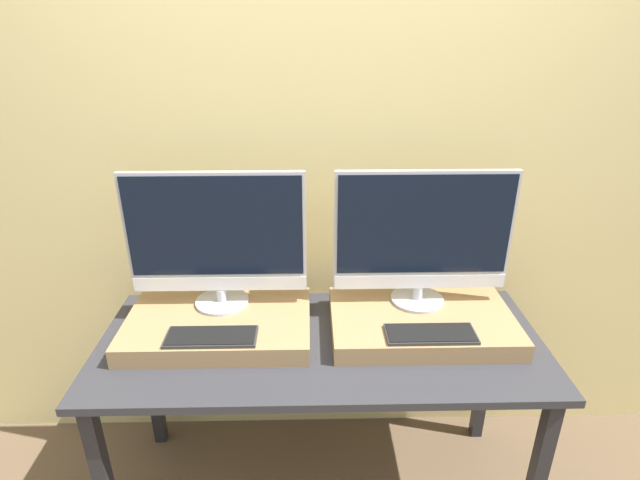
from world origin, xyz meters
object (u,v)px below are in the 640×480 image
at_px(monitor_left, 216,238).
at_px(keyboard_right, 431,334).
at_px(monitor_right, 423,236).
at_px(keyboard_left, 211,337).

relative_size(monitor_left, keyboard_right, 2.10).
relative_size(monitor_right, keyboard_right, 2.10).
distance_m(monitor_left, keyboard_left, 0.36).
bearing_deg(keyboard_right, monitor_right, 90.00).
bearing_deg(keyboard_left, monitor_left, 90.00).
xyz_separation_m(monitor_left, keyboard_right, (0.78, -0.24, -0.27)).
distance_m(monitor_left, monitor_right, 0.78).
distance_m(monitor_right, keyboard_right, 0.36).
bearing_deg(monitor_right, keyboard_right, -90.00).
height_order(keyboard_left, keyboard_right, same).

